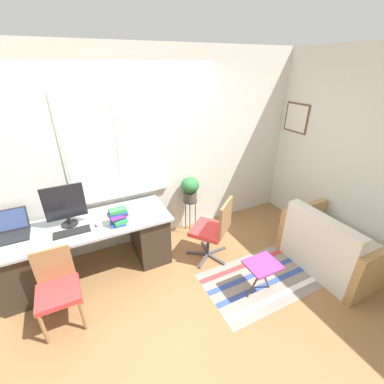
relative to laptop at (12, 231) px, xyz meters
The scene contains 16 objects.
ground_plane 1.71m from the laptop, 19.52° to the right, with size 14.00×14.00×0.00m, color olive.
wall_back_with_window 1.57m from the laptop, 11.61° to the left, with size 9.00×0.12×2.70m.
wall_right_with_picture 4.22m from the laptop, ahead, with size 0.08×9.00×2.70m.
desk 0.86m from the laptop, 11.07° to the right, with size 2.03×0.72×0.73m.
laptop is the anchor object (origin of this frame).
monitor 0.63m from the laptop, ahead, with size 0.45×0.19×0.51m.
keyboard 0.66m from the laptop, 23.02° to the right, with size 0.40×0.14×0.02m.
mouse 0.91m from the laptop, 15.32° to the right, with size 0.04×0.07×0.04m.
book_stack 1.17m from the laptop, 15.33° to the right, with size 0.24×0.20×0.21m.
desk_chair_wooden 0.90m from the laptop, 63.31° to the right, with size 0.41×0.42×0.82m.
office_chair_swivel 2.39m from the laptop, 14.91° to the right, with size 0.62×0.63×0.92m.
couch_loveseat 3.91m from the laptop, 21.86° to the right, with size 0.83×1.18×0.83m.
plant_stand 2.31m from the laptop, ahead, with size 0.22×0.22×0.57m.
potted_plant 2.29m from the laptop, ahead, with size 0.27×0.27×0.38m.
floor_rug_striped 2.98m from the laptop, 25.99° to the right, with size 1.40×0.89×0.01m.
folding_stool 2.86m from the laptop, 29.68° to the right, with size 0.37×0.32×0.45m.
Camera 1 is at (-0.68, -2.52, 2.47)m, focal length 24.00 mm.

